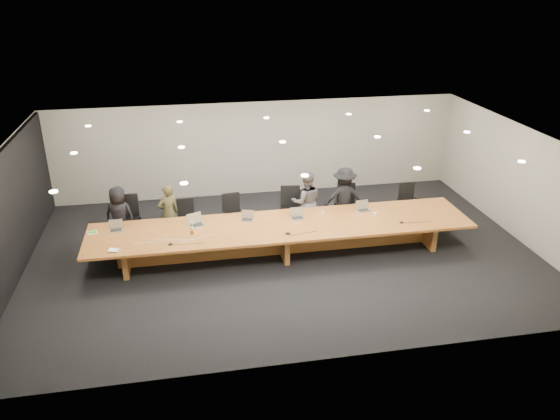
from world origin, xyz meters
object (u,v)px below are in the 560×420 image
object	(u,v)px
chair_mid_left	(233,215)
laptop_b	(197,220)
chair_mid_right	(291,210)
person_b	(169,213)
chair_far_left	(129,219)
av_box	(114,250)
conference_table	(282,233)
chair_right	(345,205)
chair_far_right	(409,202)
person_d	(344,198)
laptop_c	(247,216)
paper_cup_near	(323,214)
mic_right	(402,222)
person_a	(119,216)
mic_center	(288,233)
chair_left	(187,219)
laptop_a	(115,226)
laptop_e	(364,206)
water_bottle	(192,225)
paper_cup_far	(375,214)
mic_left	(170,244)
person_c	(306,202)
amber_mug	(192,232)

from	to	relation	value
chair_mid_left	laptop_b	xyz separation A→B (m)	(-0.94, -0.95, 0.35)
chair_mid_right	person_b	xyz separation A→B (m)	(-3.08, 0.06, 0.14)
chair_far_left	chair_mid_left	world-z (taller)	chair_far_left
av_box	chair_mid_right	bearing A→B (deg)	39.61
conference_table	av_box	size ratio (longest dim) A/B	41.41
chair_right	chair_far_right	world-z (taller)	chair_right
laptop_b	person_d	bearing A→B (deg)	-9.49
laptop_c	paper_cup_near	distance (m)	1.86
chair_far_left	mic_right	world-z (taller)	chair_far_left
person_a	mic_center	distance (m)	4.20
person_a	person_b	size ratio (longest dim) A/B	1.02
chair_left	mic_right	world-z (taller)	chair_left
person_d	chair_right	bearing A→B (deg)	-125.24
person_d	chair_mid_left	bearing A→B (deg)	5.31
person_b	laptop_a	distance (m)	1.46
laptop_e	mic_center	bearing A→B (deg)	-163.01
chair_mid_left	person_b	bearing A→B (deg)	173.98
laptop_a	av_box	size ratio (longest dim) A/B	1.41
laptop_c	paper_cup_near	world-z (taller)	laptop_c
person_b	water_bottle	xyz separation A→B (m)	(0.54, -1.05, 0.11)
person_b	laptop_e	xyz separation A→B (m)	(4.78, -0.81, 0.14)
laptop_b	laptop_c	distance (m)	1.20
laptop_b	mic_center	size ratio (longest dim) A/B	2.70
chair_mid_left	paper_cup_far	distance (m)	3.56
laptop_b	mic_right	distance (m)	4.84
water_bottle	mic_left	size ratio (longest dim) A/B	1.56
conference_table	laptop_a	bearing A→B (deg)	174.36
conference_table	chair_mid_right	size ratio (longest dim) A/B	7.51
laptop_e	person_a	bearing A→B (deg)	166.01
person_a	mic_left	world-z (taller)	person_a
conference_table	chair_far_right	world-z (taller)	chair_far_right
mic_right	conference_table	bearing A→B (deg)	171.74
chair_far_right	person_c	world-z (taller)	person_c
laptop_b	chair_left	bearing A→B (deg)	80.26
person_a	laptop_a	distance (m)	0.84
amber_mug	mic_center	xyz separation A→B (m)	(2.14, -0.39, -0.03)
chair_left	laptop_e	world-z (taller)	chair_left
mic_right	person_c	bearing A→B (deg)	141.60
av_box	amber_mug	bearing A→B (deg)	34.09
laptop_e	mic_left	world-z (taller)	laptop_e
conference_table	chair_far_right	xyz separation A→B (m)	(3.71, 1.27, -0.00)
chair_mid_right	chair_far_right	size ratio (longest dim) A/B	1.16
chair_far_left	paper_cup_near	size ratio (longest dim) A/B	15.65
chair_right	laptop_a	world-z (taller)	chair_right
chair_left	av_box	size ratio (longest dim) A/B	4.62
laptop_a	chair_far_left	bearing A→B (deg)	75.44
water_bottle	mic_right	world-z (taller)	water_bottle
chair_right	paper_cup_far	size ratio (longest dim) A/B	11.77
chair_far_left	laptop_b	xyz separation A→B (m)	(1.64, -1.02, 0.29)
chair_mid_left	person_c	distance (m)	1.90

